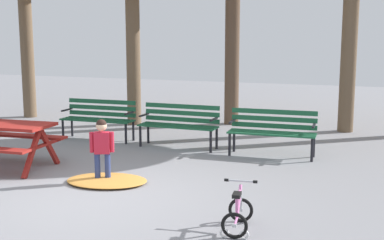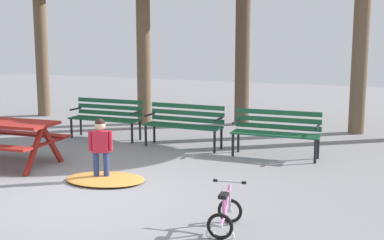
% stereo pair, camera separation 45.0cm
% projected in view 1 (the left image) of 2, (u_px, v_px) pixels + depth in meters
% --- Properties ---
extents(ground, '(36.00, 36.00, 0.00)m').
position_uv_depth(ground, '(91.00, 198.00, 6.96)').
color(ground, gray).
extents(park_bench_far_left, '(1.62, 0.52, 0.85)m').
position_uv_depth(park_bench_far_left, '(99.00, 116.00, 10.86)').
color(park_bench_far_left, '#195133').
rests_on(park_bench_far_left, ground).
extents(park_bench_left, '(1.60, 0.46, 0.85)m').
position_uv_depth(park_bench_left, '(179.00, 122.00, 10.11)').
color(park_bench_left, '#195133').
rests_on(park_bench_left, ground).
extents(park_bench_right, '(1.62, 0.54, 0.85)m').
position_uv_depth(park_bench_right, '(272.00, 129.00, 9.37)').
color(park_bench_right, '#195133').
rests_on(park_bench_right, ground).
extents(child_standing, '(0.34, 0.25, 0.97)m').
position_uv_depth(child_standing, '(102.00, 146.00, 7.65)').
color(child_standing, navy).
rests_on(child_standing, ground).
extents(kids_bicycle, '(0.43, 0.60, 0.54)m').
position_uv_depth(kids_bicycle, '(238.00, 213.00, 5.77)').
color(kids_bicycle, black).
rests_on(kids_bicycle, ground).
extents(leaf_pile, '(1.39, 1.10, 0.07)m').
position_uv_depth(leaf_pile, '(107.00, 180.00, 7.69)').
color(leaf_pile, '#C68438').
rests_on(leaf_pile, ground).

